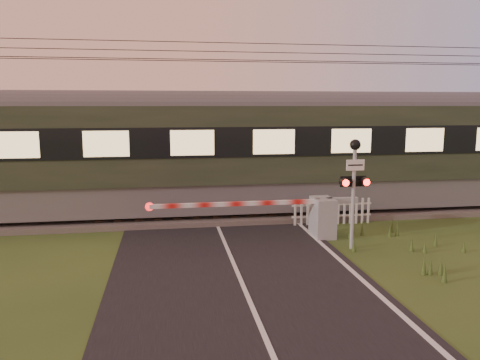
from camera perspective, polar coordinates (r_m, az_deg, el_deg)
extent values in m
plane|color=#2B461B|center=(10.92, 0.10, -12.24)|extent=(160.00, 160.00, 0.00)
cube|color=black|center=(10.91, 0.10, -12.19)|extent=(6.00, 140.00, 0.02)
cube|color=#47423D|center=(17.07, -3.33, -4.15)|extent=(140.00, 3.40, 0.24)
cube|color=slate|center=(16.33, -3.09, -4.04)|extent=(140.00, 0.08, 0.14)
cube|color=slate|center=(17.73, -3.57, -2.99)|extent=(140.00, 0.08, 0.14)
cube|color=#2D2116|center=(17.04, -3.33, -3.72)|extent=(0.24, 2.20, 0.06)
cylinder|color=black|center=(16.39, -3.41, 14.45)|extent=(120.00, 0.02, 0.02)
cylinder|color=black|center=(16.98, -3.61, 14.26)|extent=(120.00, 0.02, 0.02)
cylinder|color=black|center=(16.75, -3.53, 16.40)|extent=(120.00, 0.02, 0.02)
cylinder|color=black|center=(16.71, -3.52, 15.38)|extent=(120.00, 0.02, 0.02)
cube|color=slate|center=(17.19, 2.93, -1.37)|extent=(20.82, 2.75, 1.03)
cube|color=#232E1F|center=(16.95, 2.98, 4.64)|extent=(21.68, 2.99, 2.58)
cylinder|color=#4C4C4F|center=(16.90, 3.02, 9.01)|extent=(21.68, 1.05, 1.05)
cube|color=#FFD893|center=(15.44, 4.16, 4.67)|extent=(18.65, 0.04, 0.81)
cube|color=gray|center=(14.48, 10.05, -4.51)|extent=(0.60, 0.92, 1.19)
cylinder|color=gray|center=(14.43, 9.43, -4.54)|extent=(0.13, 0.13, 1.19)
cube|color=gray|center=(14.57, 12.33, -2.44)|extent=(0.98, 0.17, 0.17)
cube|color=red|center=(13.74, -0.49, -2.92)|extent=(5.01, 0.12, 0.12)
cylinder|color=red|center=(13.61, -10.99, -3.21)|extent=(0.24, 0.04, 0.24)
cylinder|color=gray|center=(13.27, 13.62, -2.36)|extent=(0.10, 0.10, 2.79)
cube|color=white|center=(13.06, 13.88, 1.78)|extent=(0.51, 0.03, 0.30)
sphere|color=black|center=(13.05, 13.87, 4.20)|extent=(0.30, 0.30, 0.30)
cube|color=black|center=(13.18, 13.70, -0.19)|extent=(0.70, 0.06, 0.06)
cylinder|color=#FF140C|center=(12.90, 12.79, -0.35)|extent=(0.19, 0.02, 0.19)
cylinder|color=#FF140C|center=(13.13, 15.20, -0.28)|extent=(0.19, 0.02, 0.19)
cube|color=black|center=(13.22, 13.62, -0.15)|extent=(0.74, 0.02, 0.30)
cube|color=silver|center=(16.07, 11.12, -4.30)|extent=(2.78, 0.04, 0.06)
cube|color=silver|center=(15.98, 11.16, -2.95)|extent=(2.78, 0.04, 0.06)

